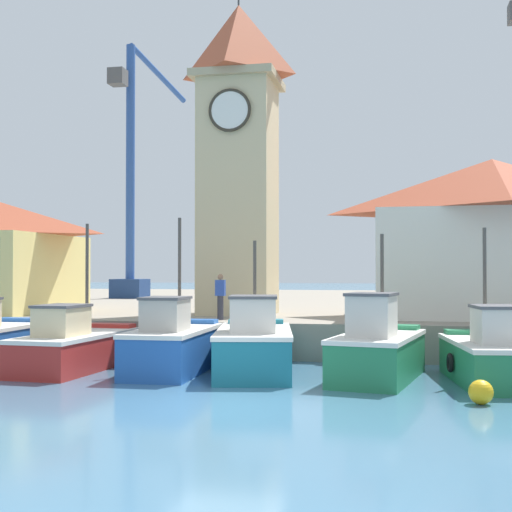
# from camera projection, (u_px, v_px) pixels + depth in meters

# --- Properties ---
(ground_plane) EXTENTS (300.00, 300.00, 0.00)m
(ground_plane) POSITION_uv_depth(u_px,v_px,m) (226.00, 402.00, 16.08)
(ground_plane) COLOR teal
(quay_wharf) EXTENTS (120.00, 40.00, 1.23)m
(quay_wharf) POSITION_uv_depth(u_px,v_px,m) (336.00, 309.00, 43.00)
(quay_wharf) COLOR gray
(quay_wharf) RESTS_ON ground
(fishing_boat_left_outer) EXTENTS (2.19, 5.18, 4.43)m
(fishing_boat_left_outer) POSITION_uv_depth(u_px,v_px,m) (75.00, 347.00, 21.34)
(fishing_boat_left_outer) COLOR #AD2823
(fishing_boat_left_outer) RESTS_ON ground
(fishing_boat_left_inner) EXTENTS (2.05, 4.75, 4.57)m
(fishing_boat_left_inner) POSITION_uv_depth(u_px,v_px,m) (173.00, 345.00, 20.82)
(fishing_boat_left_inner) COLOR #2356A8
(fishing_boat_left_inner) RESTS_ON ground
(fishing_boat_mid_left) EXTENTS (2.98, 5.34, 3.87)m
(fishing_boat_mid_left) POSITION_uv_depth(u_px,v_px,m) (254.00, 346.00, 20.49)
(fishing_boat_mid_left) COLOR #196B7F
(fishing_boat_mid_left) RESTS_ON ground
(fishing_boat_center) EXTENTS (2.67, 4.73, 4.00)m
(fishing_boat_center) POSITION_uv_depth(u_px,v_px,m) (377.00, 350.00, 19.35)
(fishing_boat_center) COLOR #237A4C
(fishing_boat_center) RESTS_ON ground
(fishing_boat_mid_right) EXTENTS (2.49, 4.72, 4.15)m
(fishing_boat_mid_right) POSITION_uv_depth(u_px,v_px,m) (491.00, 356.00, 18.73)
(fishing_boat_mid_right) COLOR #237A4C
(fishing_boat_mid_right) RESTS_ON ground
(clock_tower) EXTENTS (3.30, 3.30, 14.05)m
(clock_tower) POSITION_uv_depth(u_px,v_px,m) (238.00, 148.00, 28.53)
(clock_tower) COLOR beige
(clock_tower) RESTS_ON quay_wharf
(warehouse_right) EXTENTS (9.01, 7.15, 6.02)m
(warehouse_right) POSITION_uv_depth(u_px,v_px,m) (493.00, 236.00, 27.21)
(warehouse_right) COLOR silver
(warehouse_right) RESTS_ON quay_wharf
(port_crane_near) EXTENTS (2.83, 7.85, 16.24)m
(port_crane_near) POSITION_uv_depth(u_px,v_px,m) (131.00, 201.00, 45.15)
(port_crane_near) COLOR navy
(port_crane_near) RESTS_ON quay_wharf
(mooring_buoy) EXTENTS (0.55, 0.55, 0.55)m
(mooring_buoy) POSITION_uv_depth(u_px,v_px,m) (481.00, 392.00, 15.81)
(mooring_buoy) COLOR gold
(mooring_buoy) RESTS_ON ground
(dock_worker_near_tower) EXTENTS (0.34, 0.22, 1.62)m
(dock_worker_near_tower) POSITION_uv_depth(u_px,v_px,m) (220.00, 296.00, 25.13)
(dock_worker_near_tower) COLOR #33333D
(dock_worker_near_tower) RESTS_ON quay_wharf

